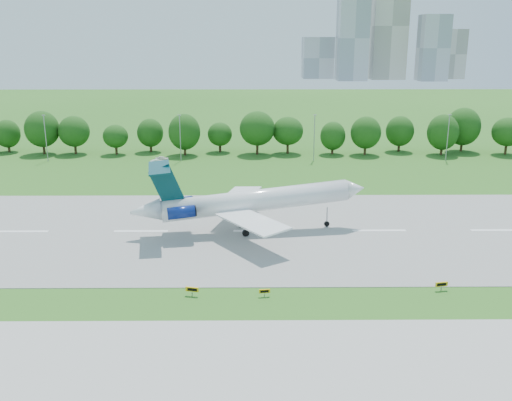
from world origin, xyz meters
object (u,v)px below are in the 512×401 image
(taxi_sign_left, at_px, (192,289))
(service_vehicle_b, at_px, (162,158))
(airliner, at_px, (244,201))
(service_vehicle_a, at_px, (157,161))

(taxi_sign_left, bearing_deg, service_vehicle_b, 114.00)
(airliner, distance_m, service_vehicle_a, 59.13)
(service_vehicle_a, relative_size, service_vehicle_b, 0.97)
(airliner, height_order, service_vehicle_a, airliner)
(taxi_sign_left, relative_size, service_vehicle_b, 0.49)
(airliner, relative_size, service_vehicle_b, 11.53)
(airliner, relative_size, taxi_sign_left, 23.48)
(taxi_sign_left, xyz_separation_m, service_vehicle_a, (-16.90, 78.67, -0.33))
(taxi_sign_left, distance_m, service_vehicle_a, 80.46)
(taxi_sign_left, relative_size, service_vehicle_a, 0.51)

